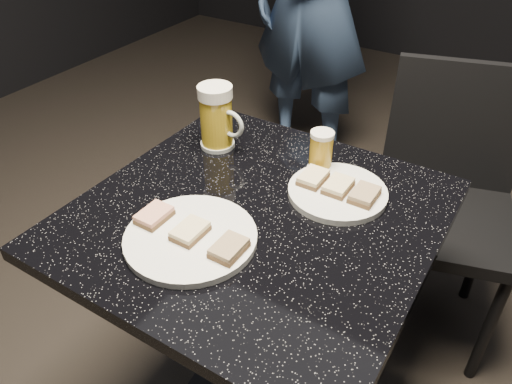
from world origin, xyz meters
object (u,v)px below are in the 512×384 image
at_px(beer_mug, 217,117).
at_px(beer_tumbler, 321,151).
at_px(plate_large, 191,238).
at_px(chair, 446,194).
at_px(plate_small, 337,192).
at_px(table, 256,293).

distance_m(beer_mug, beer_tumbler, 0.26).
distance_m(plate_large, chair, 0.89).
distance_m(plate_large, plate_small, 0.33).
xyz_separation_m(beer_mug, chair, (0.49, 0.47, -0.33)).
distance_m(table, beer_mug, 0.43).
height_order(plate_small, table, plate_small).
bearing_deg(plate_large, beer_mug, 117.03).
bearing_deg(table, plate_small, 50.64).
distance_m(plate_large, beer_tumbler, 0.37).
xyz_separation_m(table, chair, (0.27, 0.64, -0.01)).
bearing_deg(beer_tumbler, beer_mug, -171.72).
xyz_separation_m(plate_large, plate_small, (0.18, 0.28, 0.00)).
bearing_deg(plate_large, plate_small, 58.28).
bearing_deg(table, beer_tumbler, 79.08).
relative_size(plate_small, table, 0.28).
relative_size(table, beer_tumbler, 7.65).
relative_size(plate_large, chair, 0.29).
relative_size(plate_small, chair, 0.24).
xyz_separation_m(plate_large, beer_tumbler, (0.10, 0.35, 0.04)).
relative_size(plate_small, beer_tumbler, 2.17).
distance_m(plate_small, beer_tumbler, 0.11).
bearing_deg(beer_mug, beer_tumbler, 8.28).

